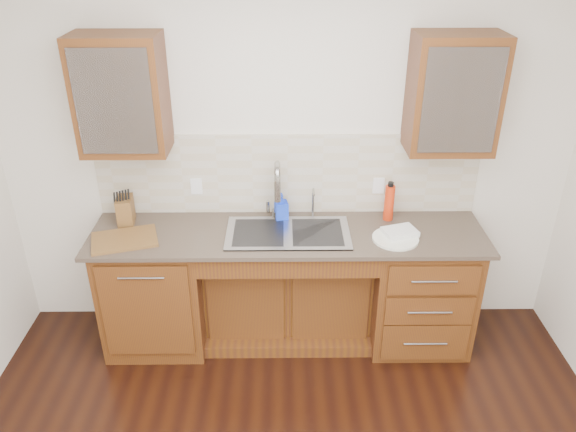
{
  "coord_description": "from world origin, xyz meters",
  "views": [
    {
      "loc": [
        -0.03,
        -1.91,
        2.8
      ],
      "look_at": [
        0.0,
        1.4,
        1.05
      ],
      "focal_mm": 35.0,
      "sensor_mm": 36.0,
      "label": 1
    }
  ],
  "objects_px": {
    "water_bottle": "(389,203)",
    "knife_block": "(125,210)",
    "plate": "(395,239)",
    "soap_bottle": "(281,206)",
    "cutting_board": "(124,239)"
  },
  "relations": [
    {
      "from": "water_bottle",
      "to": "plate",
      "type": "distance_m",
      "value": 0.31
    },
    {
      "from": "plate",
      "to": "cutting_board",
      "type": "xyz_separation_m",
      "value": [
        -1.81,
        0.0,
        0.0
      ]
    },
    {
      "from": "water_bottle",
      "to": "knife_block",
      "type": "height_order",
      "value": "water_bottle"
    },
    {
      "from": "soap_bottle",
      "to": "cutting_board",
      "type": "distance_m",
      "value": 1.09
    },
    {
      "from": "plate",
      "to": "knife_block",
      "type": "distance_m",
      "value": 1.87
    },
    {
      "from": "soap_bottle",
      "to": "water_bottle",
      "type": "relative_size",
      "value": 0.77
    },
    {
      "from": "plate",
      "to": "soap_bottle",
      "type": "bearing_deg",
      "value": 158.46
    },
    {
      "from": "plate",
      "to": "cutting_board",
      "type": "distance_m",
      "value": 1.81
    },
    {
      "from": "soap_bottle",
      "to": "cutting_board",
      "type": "relative_size",
      "value": 0.47
    },
    {
      "from": "water_bottle",
      "to": "plate",
      "type": "height_order",
      "value": "water_bottle"
    },
    {
      "from": "knife_block",
      "to": "cutting_board",
      "type": "height_order",
      "value": "knife_block"
    },
    {
      "from": "water_bottle",
      "to": "plate",
      "type": "bearing_deg",
      "value": -89.32
    },
    {
      "from": "water_bottle",
      "to": "knife_block",
      "type": "relative_size",
      "value": 1.35
    },
    {
      "from": "water_bottle",
      "to": "cutting_board",
      "type": "relative_size",
      "value": 0.61
    },
    {
      "from": "plate",
      "to": "cutting_board",
      "type": "relative_size",
      "value": 0.74
    }
  ]
}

